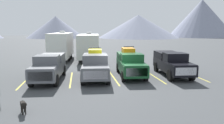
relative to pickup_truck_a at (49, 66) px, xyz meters
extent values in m
plane|color=#3F4244|center=(5.29, -0.86, -1.12)|extent=(240.00, 240.00, 0.00)
cube|color=#595B60|center=(-0.01, -0.16, -0.22)|extent=(2.33, 5.72, 0.93)
cube|color=#595B60|center=(-0.16, -2.17, 0.29)|extent=(1.96, 1.70, 0.08)
cube|color=#595B60|center=(-0.05, -0.66, 0.61)|extent=(1.91, 1.58, 0.73)
cube|color=slate|center=(-0.09, -1.25, 0.65)|extent=(1.71, 0.33, 0.54)
cube|color=#595B60|center=(0.10, 1.35, 0.54)|extent=(2.07, 2.71, 0.58)
cube|color=silver|center=(-0.21, -2.92, -0.17)|extent=(1.64, 0.18, 0.65)
cylinder|color=black|center=(0.74, -2.12, -0.68)|extent=(0.34, 0.90, 0.88)
cylinder|color=black|center=(-1.03, -2.00, -0.68)|extent=(0.34, 0.90, 0.88)
cylinder|color=black|center=(1.01, 1.67, -0.68)|extent=(0.34, 0.90, 0.88)
cylinder|color=black|center=(-0.76, 1.80, -0.68)|extent=(0.34, 0.90, 0.88)
cube|color=#595B60|center=(3.72, -0.12, -0.24)|extent=(2.47, 5.88, 0.87)
cube|color=#595B60|center=(3.57, -2.18, 0.23)|extent=(2.09, 1.75, 0.08)
cube|color=#595B60|center=(3.68, -0.63, 0.58)|extent=(2.04, 1.63, 0.77)
cube|color=slate|center=(3.64, -1.23, 0.61)|extent=(1.83, 0.35, 0.57)
cube|color=#595B60|center=(3.83, 1.43, 0.47)|extent=(2.21, 2.78, 0.55)
cube|color=silver|center=(3.51, -2.95, -0.20)|extent=(1.75, 0.19, 0.61)
cylinder|color=black|center=(4.52, -2.13, -0.67)|extent=(0.34, 0.91, 0.90)
cylinder|color=black|center=(2.63, -2.00, -0.67)|extent=(0.34, 0.91, 0.90)
cylinder|color=black|center=(4.80, 1.76, -0.67)|extent=(0.34, 0.91, 0.90)
cylinder|color=black|center=(2.91, 1.90, -0.67)|extent=(0.34, 0.91, 0.90)
cube|color=yellow|center=(3.83, 1.43, 0.97)|extent=(1.25, 1.77, 0.45)
cylinder|color=black|center=(4.25, 0.82, 0.96)|extent=(0.21, 0.45, 0.44)
cylinder|color=black|center=(3.32, 0.88, 0.96)|extent=(0.21, 0.45, 0.44)
cylinder|color=black|center=(4.33, 1.97, 0.96)|extent=(0.21, 0.45, 0.44)
cylinder|color=black|center=(3.41, 2.04, 0.96)|extent=(0.21, 0.45, 0.44)
cube|color=black|center=(3.79, 0.95, 1.34)|extent=(1.03, 0.15, 0.08)
cube|color=#144723|center=(6.85, 0.37, -0.24)|extent=(2.32, 5.79, 0.90)
cube|color=#144723|center=(6.70, -1.67, 0.25)|extent=(1.95, 1.72, 0.08)
cube|color=#144723|center=(6.81, -0.14, 0.57)|extent=(1.90, 1.60, 0.72)
cube|color=slate|center=(6.77, -0.73, 0.60)|extent=(1.70, 0.33, 0.53)
cube|color=#144723|center=(6.96, 1.90, 0.49)|extent=(2.06, 2.74, 0.57)
cube|color=silver|center=(6.65, -2.43, -0.20)|extent=(1.63, 0.18, 0.63)
cylinder|color=black|center=(7.59, -1.62, -0.70)|extent=(0.34, 0.87, 0.85)
cylinder|color=black|center=(5.83, -1.49, -0.70)|extent=(0.34, 0.87, 0.85)
cylinder|color=black|center=(7.87, 2.23, -0.70)|extent=(0.34, 0.87, 0.85)
cylinder|color=black|center=(6.11, 2.36, -0.70)|extent=(0.34, 0.87, 0.85)
cube|color=orange|center=(6.96, 1.90, 1.00)|extent=(1.17, 1.74, 0.45)
cylinder|color=black|center=(7.35, 1.29, 0.99)|extent=(0.21, 0.45, 0.44)
cylinder|color=black|center=(6.49, 1.35, 0.99)|extent=(0.21, 0.45, 0.44)
cylinder|color=black|center=(7.43, 2.44, 0.99)|extent=(0.21, 0.45, 0.44)
cylinder|color=black|center=(6.57, 2.50, 0.99)|extent=(0.21, 0.45, 0.44)
cube|color=black|center=(6.92, 1.43, 1.37)|extent=(0.96, 0.15, 0.08)
cube|color=black|center=(10.56, 0.03, -0.23)|extent=(2.33, 5.85, 0.87)
cube|color=black|center=(10.41, -2.03, 0.25)|extent=(1.96, 1.73, 0.08)
cube|color=black|center=(10.52, -0.49, 0.59)|extent=(1.91, 1.62, 0.76)
cube|color=slate|center=(10.48, -1.08, 0.63)|extent=(1.70, 0.34, 0.56)
cube|color=black|center=(10.67, 1.57, 0.53)|extent=(2.07, 2.76, 0.64)
cube|color=silver|center=(10.36, -2.80, -0.18)|extent=(1.63, 0.18, 0.61)
cylinder|color=black|center=(11.30, -1.98, -0.66)|extent=(0.35, 0.94, 0.92)
cylinder|color=black|center=(9.54, -1.85, -0.66)|extent=(0.35, 0.94, 0.92)
cylinder|color=black|center=(11.58, 1.91, -0.66)|extent=(0.35, 0.94, 0.92)
cylinder|color=black|center=(9.82, 2.03, -0.66)|extent=(0.35, 0.94, 0.92)
cube|color=gold|center=(-1.87, -0.03, -1.12)|extent=(0.12, 5.50, 0.01)
cube|color=gold|center=(1.71, -0.03, -1.12)|extent=(0.12, 5.50, 0.01)
cube|color=gold|center=(5.29, -0.03, -1.12)|extent=(0.12, 5.50, 0.01)
cube|color=gold|center=(8.87, -0.03, -1.12)|extent=(0.12, 5.50, 0.01)
cube|color=gold|center=(12.45, -0.03, -1.12)|extent=(0.12, 5.50, 0.01)
cube|color=white|center=(0.17, 11.01, 0.92)|extent=(2.92, 7.84, 3.03)
cube|color=#595960|center=(-0.99, 11.11, 1.08)|extent=(0.61, 7.35, 0.24)
cube|color=silver|center=(0.26, 12.16, 2.59)|extent=(0.65, 0.75, 0.30)
cube|color=#333333|center=(-0.19, 6.59, -0.80)|extent=(0.22, 1.21, 0.12)
cylinder|color=black|center=(1.15, 10.01, -0.74)|extent=(0.28, 0.78, 0.76)
cylinder|color=black|center=(-0.97, 10.18, -0.74)|extent=(0.28, 0.78, 0.76)
cylinder|color=black|center=(1.30, 11.85, -0.74)|extent=(0.28, 0.78, 0.76)
cylinder|color=black|center=(-0.82, 12.02, -0.74)|extent=(0.28, 0.78, 0.76)
cube|color=silver|center=(3.68, 10.56, 0.83)|extent=(3.16, 7.86, 2.84)
cube|color=brown|center=(2.40, 10.67, 0.97)|extent=(0.61, 7.35, 0.24)
cube|color=silver|center=(3.77, 11.71, 2.40)|extent=(0.65, 0.75, 0.30)
cube|color=#333333|center=(3.32, 6.14, -0.80)|extent=(0.22, 1.21, 0.12)
cylinder|color=black|center=(4.78, 9.55, -0.74)|extent=(0.28, 0.78, 0.76)
cylinder|color=black|center=(2.43, 9.74, -0.74)|extent=(0.28, 0.78, 0.76)
cylinder|color=black|center=(4.93, 11.39, -0.74)|extent=(0.28, 0.78, 0.76)
cylinder|color=black|center=(2.58, 11.58, -0.74)|extent=(0.28, 0.78, 0.76)
cube|color=black|center=(-0.36, -6.98, -0.68)|extent=(0.39, 0.59, 0.24)
sphere|color=black|center=(-0.24, -7.27, -0.59)|extent=(0.26, 0.26, 0.26)
cylinder|color=black|center=(-0.47, -6.70, -0.64)|extent=(0.10, 0.16, 0.20)
cylinder|color=black|center=(-0.22, -7.14, -0.96)|extent=(0.06, 0.06, 0.32)
cylinder|color=black|center=(-0.35, -7.19, -0.96)|extent=(0.06, 0.06, 0.32)
cylinder|color=black|center=(-0.37, -6.78, -0.96)|extent=(0.06, 0.06, 0.32)
cylinder|color=black|center=(-0.49, -6.83, -0.96)|extent=(0.06, 0.06, 0.32)
cone|color=gray|center=(-7.71, 82.67, 3.69)|extent=(25.79, 25.79, 9.62)
cone|color=gray|center=(29.19, 78.07, 4.02)|extent=(36.16, 36.16, 10.28)
cone|color=gray|center=(61.61, 80.79, 7.86)|extent=(31.25, 31.25, 17.97)
camera|label=1|loc=(2.44, -17.61, 3.02)|focal=34.39mm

